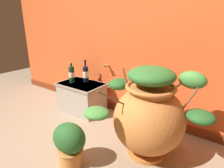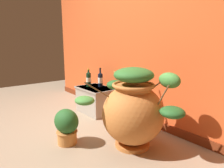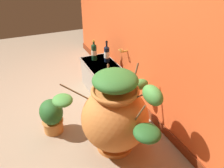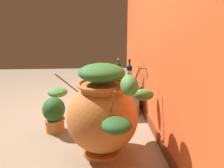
% 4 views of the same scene
% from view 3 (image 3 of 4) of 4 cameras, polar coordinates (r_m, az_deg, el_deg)
% --- Properties ---
extents(ground_plane, '(7.00, 7.00, 0.00)m').
position_cam_3_polar(ground_plane, '(2.86, -14.22, -9.48)').
color(ground_plane, gray).
extents(back_wall, '(4.40, 0.33, 2.60)m').
position_cam_3_polar(back_wall, '(2.69, 9.12, 19.44)').
color(back_wall, '#D15123').
rests_on(back_wall, ground_plane).
extents(terracotta_urn, '(1.03, 1.08, 0.87)m').
position_cam_3_polar(terracotta_urn, '(2.23, 0.86, -7.28)').
color(terracotta_urn, '#C17033').
rests_on(terracotta_urn, ground_plane).
extents(stone_ledge, '(0.62, 0.42, 0.41)m').
position_cam_3_polar(stone_ledge, '(3.34, -2.83, 2.30)').
color(stone_ledge, '#9E9384').
rests_on(stone_ledge, ground_plane).
extents(wine_bottle_left, '(0.08, 0.08, 0.30)m').
position_cam_3_polar(wine_bottle_left, '(3.31, -4.48, 8.10)').
color(wine_bottle_left, black).
rests_on(wine_bottle_left, stone_ledge).
extents(wine_bottle_middle, '(0.08, 0.08, 0.30)m').
position_cam_3_polar(wine_bottle_middle, '(3.25, -1.32, 7.62)').
color(wine_bottle_middle, black).
rests_on(wine_bottle_middle, stone_ledge).
extents(potted_shrub, '(0.31, 0.25, 0.40)m').
position_cam_3_polar(potted_shrub, '(2.62, -14.70, -7.57)').
color(potted_shrub, '#CC7F3D').
rests_on(potted_shrub, ground_plane).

